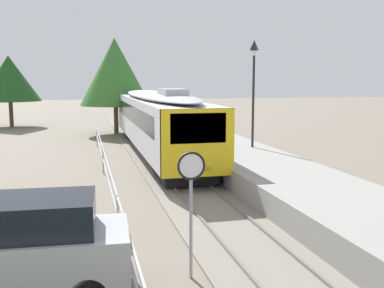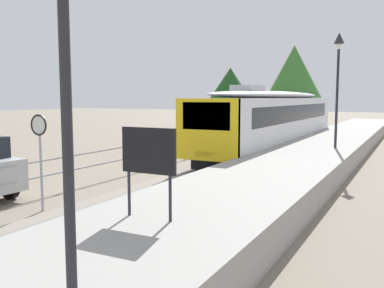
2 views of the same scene
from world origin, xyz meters
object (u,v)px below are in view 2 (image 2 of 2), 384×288
at_px(commuter_train, 275,116).
at_px(platform_lamp_mid_platform, 338,68).
at_px(platform_notice_board, 149,154).
at_px(speed_limit_sign, 39,138).

xyz_separation_m(commuter_train, platform_lamp_mid_platform, (4.23, -4.27, 2.48)).
distance_m(platform_notice_board, speed_limit_sign, 5.21).
xyz_separation_m(platform_lamp_mid_platform, speed_limit_sign, (-6.17, -12.27, -2.50)).
distance_m(commuter_train, platform_notice_board, 18.58).
relative_size(commuter_train, speed_limit_sign, 6.94).
relative_size(commuter_train, platform_lamp_mid_platform, 3.64).
bearing_deg(speed_limit_sign, platform_lamp_mid_platform, 63.33).
bearing_deg(platform_lamp_mid_platform, commuter_train, 134.75).
bearing_deg(platform_notice_board, platform_lamp_mid_platform, 84.80).
xyz_separation_m(platform_notice_board, speed_limit_sign, (-4.88, 1.80, -0.06)).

